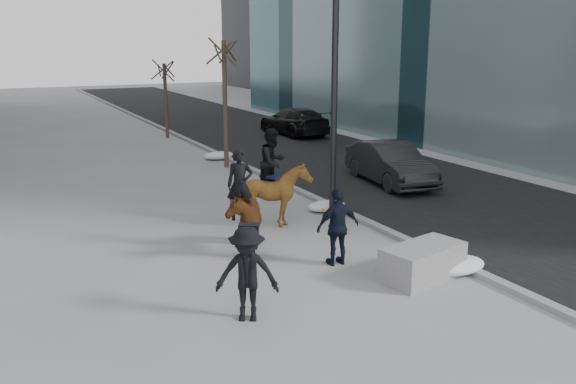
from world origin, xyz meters
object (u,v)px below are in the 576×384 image
planter (423,262)px  car_near (390,163)px  mounted_right (275,188)px  mounted_left (243,215)px

planter → car_near: 8.89m
planter → car_near: car_near is taller
car_near → planter: bearing=-113.4°
mounted_right → planter: bearing=-76.7°
planter → mounted_right: size_ratio=0.69×
mounted_left → mounted_right: mounted_right is taller
car_near → mounted_left: bearing=-141.6°
mounted_left → mounted_right: bearing=44.6°
planter → mounted_right: bearing=103.3°
mounted_left → car_near: bearing=30.1°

